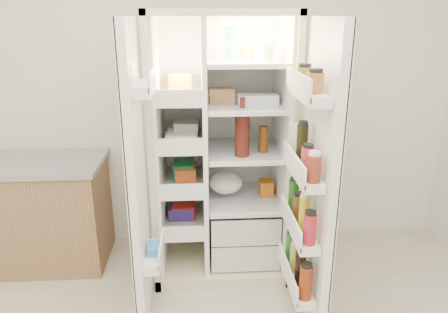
{
  "coord_description": "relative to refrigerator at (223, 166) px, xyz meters",
  "views": [
    {
      "loc": [
        0.04,
        -1.17,
        1.77
      ],
      "look_at": [
        0.2,
        1.25,
        0.95
      ],
      "focal_mm": 34.0,
      "sensor_mm": 36.0,
      "label": 1
    }
  ],
  "objects": [
    {
      "name": "fridge_door",
      "position": [
        0.47,
        -0.7,
        0.13
      ],
      "size": [
        0.17,
        0.58,
        1.72
      ],
      "color": "white",
      "rests_on": "floor"
    },
    {
      "name": "wall_back",
      "position": [
        -0.21,
        0.35,
        0.61
      ],
      "size": [
        4.0,
        0.02,
        2.7
      ],
      "primitive_type": "cube",
      "color": "white",
      "rests_on": "floor"
    },
    {
      "name": "freezer_door",
      "position": [
        -0.51,
        -0.6,
        0.15
      ],
      "size": [
        0.15,
        0.4,
        1.72
      ],
      "color": "white",
      "rests_on": "floor"
    },
    {
      "name": "refrigerator",
      "position": [
        0.0,
        0.0,
        0.0
      ],
      "size": [
        0.92,
        0.7,
        1.8
      ],
      "color": "beige",
      "rests_on": "floor"
    },
    {
      "name": "kitchen_counter",
      "position": [
        -1.4,
        0.05,
        -0.35
      ],
      "size": [
        1.09,
        0.58,
        0.79
      ],
      "color": "#9A754D",
      "rests_on": "floor"
    }
  ]
}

